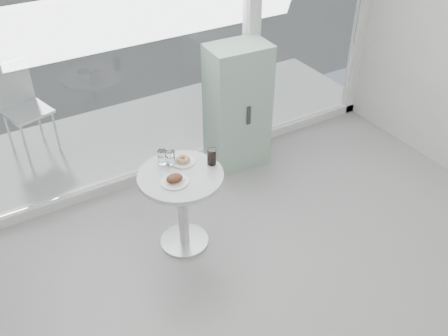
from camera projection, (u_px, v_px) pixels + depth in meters
storefront at (177, 11)px, 4.57m from camera, size 5.00×0.14×3.00m
main_table at (182, 195)px, 4.24m from camera, size 0.72×0.72×0.77m
patio_deck at (150, 131)px, 6.08m from camera, size 5.60×1.60×0.05m
mint_cabinet at (237, 107)px, 5.24m from camera, size 0.65×0.46×1.36m
patio_chair at (22, 103)px, 5.41m from camera, size 0.54×0.54×1.01m
plate_fritter at (175, 179)px, 4.02m from camera, size 0.23×0.23×0.07m
plate_donut at (183, 160)px, 4.25m from camera, size 0.20×0.20×0.05m
water_tumbler_a at (162, 158)px, 4.21m from camera, size 0.08×0.08×0.13m
water_tumbler_b at (171, 158)px, 4.21m from camera, size 0.08×0.08×0.12m
cola_glass at (212, 157)px, 4.20m from camera, size 0.08×0.08×0.15m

